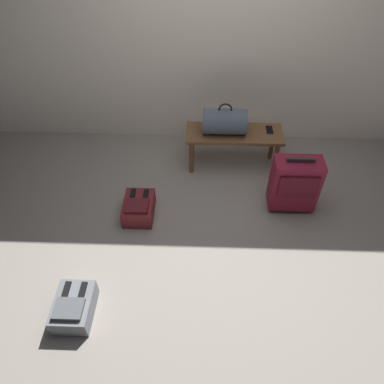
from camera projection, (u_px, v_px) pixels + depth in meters
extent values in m
plane|color=gray|center=(212.00, 237.00, 3.39)|extent=(6.60, 6.60, 0.00)
cube|color=silver|center=(217.00, 14.00, 3.53)|extent=(6.00, 0.10, 2.80)
cube|color=brown|center=(234.00, 134.00, 3.82)|extent=(1.00, 0.36, 0.04)
cylinder|color=brown|center=(191.00, 157.00, 3.89)|extent=(0.05, 0.05, 0.40)
cylinder|color=brown|center=(275.00, 159.00, 3.87)|extent=(0.05, 0.05, 0.40)
cylinder|color=brown|center=(192.00, 142.00, 4.07)|extent=(0.05, 0.05, 0.40)
cylinder|color=brown|center=(272.00, 144.00, 4.05)|extent=(0.05, 0.05, 0.40)
cylinder|color=#475160|center=(224.00, 121.00, 3.71)|extent=(0.44, 0.26, 0.26)
torus|color=black|center=(225.00, 109.00, 3.61)|extent=(0.14, 0.02, 0.14)
cube|color=#191E4C|center=(269.00, 130.00, 3.83)|extent=(0.07, 0.14, 0.01)
cube|color=black|center=(270.00, 129.00, 3.82)|extent=(0.06, 0.13, 0.00)
cube|color=maroon|center=(294.00, 183.00, 3.44)|extent=(0.44, 0.22, 0.53)
cube|color=#500E1C|center=(298.00, 188.00, 3.31)|extent=(0.35, 0.02, 0.24)
cube|color=#262628|center=(301.00, 160.00, 3.24)|extent=(0.25, 0.03, 0.04)
cylinder|color=black|center=(272.00, 199.00, 3.71)|extent=(0.02, 0.05, 0.05)
cylinder|color=black|center=(303.00, 199.00, 3.70)|extent=(0.02, 0.05, 0.05)
cube|color=maroon|center=(139.00, 208.00, 3.53)|extent=(0.28, 0.38, 0.17)
cube|color=#55181C|center=(137.00, 206.00, 3.41)|extent=(0.21, 0.17, 0.04)
cube|color=black|center=(132.00, 196.00, 3.51)|extent=(0.04, 0.19, 0.02)
cube|color=black|center=(145.00, 196.00, 3.51)|extent=(0.04, 0.19, 0.02)
cube|color=slate|center=(74.00, 307.00, 2.81)|extent=(0.28, 0.38, 0.17)
cube|color=#515559|center=(69.00, 309.00, 2.69)|extent=(0.21, 0.17, 0.04)
cube|color=black|center=(65.00, 293.00, 2.79)|extent=(0.04, 0.19, 0.02)
cube|color=black|center=(82.00, 293.00, 2.79)|extent=(0.04, 0.19, 0.02)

